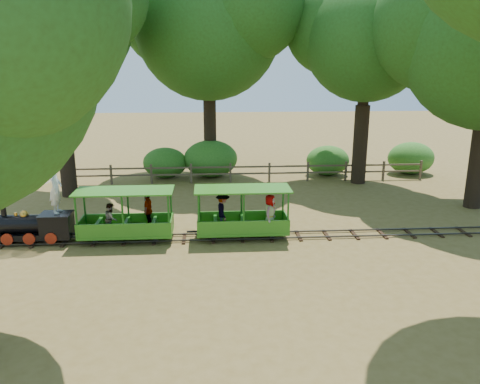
{
  "coord_description": "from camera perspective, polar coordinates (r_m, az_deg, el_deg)",
  "views": [
    {
      "loc": [
        -2.11,
        -15.25,
        5.82
      ],
      "look_at": [
        -1.03,
        0.5,
        1.52
      ],
      "focal_mm": 35.0,
      "sensor_mm": 36.0,
      "label": 1
    }
  ],
  "objects": [
    {
      "name": "carriage_front",
      "position": [
        16.33,
        -13.44,
        -3.28
      ],
      "size": [
        3.25,
        1.39,
        1.69
      ],
      "color": "#307B1A",
      "rests_on": "track"
    },
    {
      "name": "shrub_mid_w",
      "position": [
        25.02,
        -3.6,
        4.07
      ],
      "size": [
        2.86,
        2.2,
        1.98
      ],
      "primitive_type": "ellipsoid",
      "color": "#2D6B1E",
      "rests_on": "ground"
    },
    {
      "name": "shrub_east",
      "position": [
        27.39,
        20.12,
        3.91
      ],
      "size": [
        2.54,
        1.95,
        1.76
      ],
      "primitive_type": "ellipsoid",
      "color": "#2D6B1E",
      "rests_on": "ground"
    },
    {
      "name": "fence",
      "position": [
        23.92,
        1.22,
        2.57
      ],
      "size": [
        18.1,
        0.1,
        1.0
      ],
      "color": "brown",
      "rests_on": "ground"
    },
    {
      "name": "ground",
      "position": [
        16.45,
        3.71,
        -5.51
      ],
      "size": [
        90.0,
        90.0,
        0.0
      ],
      "primitive_type": "plane",
      "color": "olive",
      "rests_on": "ground"
    },
    {
      "name": "track",
      "position": [
        16.43,
        3.71,
        -5.29
      ],
      "size": [
        22.0,
        1.0,
        0.1
      ],
      "color": "#3F3D3A",
      "rests_on": "ground"
    },
    {
      "name": "oak_nc",
      "position": [
        24.95,
        -4.01,
        20.45
      ],
      "size": [
        9.29,
        8.17,
        11.44
      ],
      "color": "#2D2116",
      "rests_on": "ground"
    },
    {
      "name": "carriage_rear",
      "position": [
        16.05,
        0.23,
        -2.97
      ],
      "size": [
        3.25,
        1.36,
        1.69
      ],
      "color": "#307B1A",
      "rests_on": "track"
    },
    {
      "name": "oak_nw",
      "position": [
        22.4,
        -21.97,
        20.08
      ],
      "size": [
        8.33,
        7.33,
        11.11
      ],
      "color": "#2D2116",
      "rests_on": "ground"
    },
    {
      "name": "oak_ne",
      "position": [
        24.1,
        15.2,
        18.37
      ],
      "size": [
        7.52,
        6.62,
        10.06
      ],
      "color": "#2D2116",
      "rests_on": "ground"
    },
    {
      "name": "shrub_west",
      "position": [
        25.16,
        -9.12,
        3.54
      ],
      "size": [
        2.33,
        1.79,
        1.61
      ],
      "primitive_type": "ellipsoid",
      "color": "#2D6B1E",
      "rests_on": "ground"
    },
    {
      "name": "locomotive",
      "position": [
        16.95,
        -24.61,
        0.02
      ],
      "size": [
        2.76,
        1.3,
        3.17
      ],
      "color": "black",
      "rests_on": "ground"
    },
    {
      "name": "shrub_mid_e",
      "position": [
        25.87,
        10.65,
        3.8
      ],
      "size": [
        2.33,
        1.79,
        1.61
      ],
      "primitive_type": "ellipsoid",
      "color": "#2D6B1E",
      "rests_on": "ground"
    }
  ]
}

